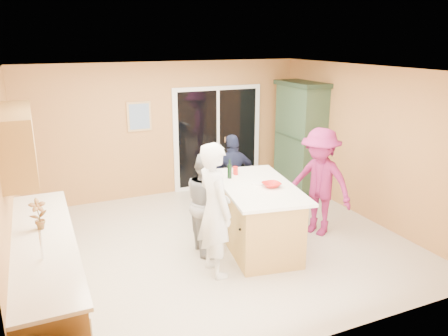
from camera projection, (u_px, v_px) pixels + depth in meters
name	position (u px, v px, depth m)	size (l,w,h in m)	color
floor	(218.00, 242.00, 6.72)	(5.50, 5.50, 0.00)	beige
ceiling	(217.00, 70.00, 5.97)	(5.50, 5.00, 0.10)	white
wall_back	(168.00, 129.00, 8.54)	(5.50, 0.10, 2.60)	#E7955F
wall_front	(320.00, 226.00, 4.15)	(5.50, 0.10, 2.60)	#E7955F
wall_left	(8.00, 186.00, 5.28)	(0.10, 5.00, 2.60)	#E7955F
wall_right	(366.00, 143.00, 7.41)	(0.10, 5.00, 2.60)	#E7955F
left_cabinet_run	(47.00, 284.00, 4.72)	(0.65, 3.05, 1.24)	tan
upper_cabinets	(18.00, 142.00, 5.01)	(0.35, 1.60, 0.75)	tan
sliding_door	(218.00, 138.00, 8.98)	(1.90, 0.07, 2.10)	white
framed_picture	(139.00, 116.00, 8.22)	(0.46, 0.04, 0.56)	tan
kitchen_island	(257.00, 218.00, 6.46)	(1.30, 2.01, 0.98)	tan
green_hutch	(300.00, 139.00, 8.77)	(0.63, 1.20, 2.21)	#1E3121
woman_white	(215.00, 210.00, 5.61)	(0.65, 0.43, 1.79)	silver
woman_grey	(207.00, 203.00, 6.29)	(0.72, 0.56, 1.48)	gray
woman_navy	(233.00, 177.00, 7.42)	(0.87, 0.36, 1.49)	#161932
woman_magenta	(319.00, 182.00, 6.82)	(1.11, 0.64, 1.71)	maroon
serving_bowl	(271.00, 185.00, 6.21)	(0.26, 0.26, 0.06)	red
tulip_vase	(39.00, 214.00, 4.89)	(0.19, 0.13, 0.36)	#A41017
tumbler_near	(235.00, 170.00, 6.81)	(0.08, 0.08, 0.11)	red
tumbler_far	(236.00, 172.00, 6.76)	(0.07, 0.07, 0.10)	red
wine_bottle	(230.00, 171.00, 6.57)	(0.07, 0.07, 0.29)	black
white_plate	(257.00, 183.00, 6.35)	(0.19, 0.19, 0.01)	white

